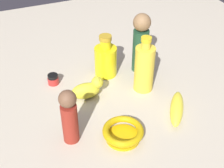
# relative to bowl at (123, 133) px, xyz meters

# --- Properties ---
(ground) EXTENTS (2.00, 2.00, 0.00)m
(ground) POSITION_rel_bowl_xyz_m (0.19, -0.04, -0.03)
(ground) COLOR #BCB29E
(bowl) EXTENTS (0.13, 0.13, 0.04)m
(bowl) POSITION_rel_bowl_xyz_m (0.00, 0.00, 0.00)
(bowl) COLOR gold
(bowl) RESTS_ON ground
(cat_figurine) EXTENTS (0.06, 0.14, 0.09)m
(cat_figurine) POSITION_rel_bowl_xyz_m (0.25, 0.03, 0.01)
(cat_figurine) COLOR gold
(cat_figurine) RESTS_ON ground
(bottle_tall) EXTENTS (0.07, 0.07, 0.23)m
(bottle_tall) POSITION_rel_bowl_xyz_m (0.21, -0.18, 0.07)
(bottle_tall) COLOR yellow
(bottle_tall) RESTS_ON ground
(banana) EXTENTS (0.18, 0.14, 0.05)m
(banana) POSITION_rel_bowl_xyz_m (0.04, -0.23, -0.00)
(banana) COLOR yellow
(banana) RESTS_ON ground
(bottle_short) EXTENTS (0.09, 0.09, 0.18)m
(bottle_short) POSITION_rel_bowl_xyz_m (0.36, -0.09, 0.04)
(bottle_short) COLOR yellow
(bottle_short) RESTS_ON ground
(nail_polish_jar) EXTENTS (0.04, 0.04, 0.04)m
(nail_polish_jar) POSITION_rel_bowl_xyz_m (0.38, 0.13, -0.01)
(nail_polish_jar) COLOR red
(nail_polish_jar) RESTS_ON ground
(person_figure_child) EXTENTS (0.07, 0.07, 0.25)m
(person_figure_child) POSITION_rel_bowl_xyz_m (0.34, -0.23, 0.11)
(person_figure_child) COLOR #1E442C
(person_figure_child) RESTS_ON ground
(person_figure_adult) EXTENTS (0.06, 0.06, 0.20)m
(person_figure_adult) POSITION_rel_bowl_xyz_m (0.06, 0.15, 0.07)
(person_figure_adult) COLOR maroon
(person_figure_adult) RESTS_ON ground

